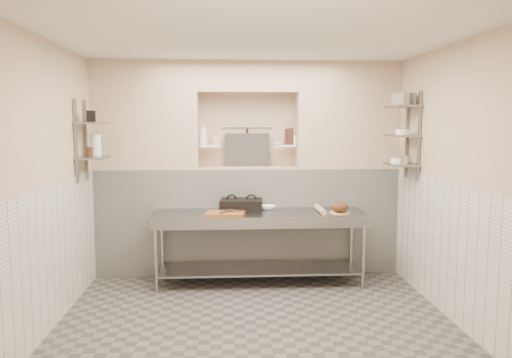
{
  "coord_description": "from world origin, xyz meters",
  "views": [
    {
      "loc": [
        -0.29,
        -4.88,
        1.99
      ],
      "look_at": [
        0.06,
        0.9,
        1.35
      ],
      "focal_mm": 35.0,
      "sensor_mm": 36.0,
      "label": 1
    }
  ],
  "objects": [
    {
      "name": "wall_right",
      "position": [
        2.05,
        0.0,
        1.4
      ],
      "size": [
        0.1,
        3.9,
        2.8
      ],
      "primitive_type": "cube",
      "color": "tan",
      "rests_on": "ground"
    },
    {
      "name": "shelf_rail_right_b",
      "position": [
        1.98,
        0.85,
        1.85
      ],
      "size": [
        0.03,
        0.03,
        1.05
      ],
      "primitive_type": "cube",
      "color": "slate",
      "rests_on": "wall_right"
    },
    {
      "name": "canister_right",
      "position": [
        1.84,
        0.91,
        1.56
      ],
      "size": [
        0.1,
        0.1,
        0.1
      ],
      "primitive_type": "cylinder",
      "color": "gray",
      "rests_on": "wall_shelf_right_lower"
    },
    {
      "name": "bowl_right_mid",
      "position": [
        1.84,
        1.02,
        1.89
      ],
      "size": [
        0.17,
        0.17,
        0.06
      ],
      "primitive_type": "cylinder",
      "color": "white",
      "rests_on": "wall_shelf_right_mid"
    },
    {
      "name": "tongs",
      "position": [
        -0.29,
        1.0,
        0.96
      ],
      "size": [
        0.17,
        0.25,
        0.03
      ],
      "primitive_type": "cylinder",
      "rotation": [
        1.57,
        0.0,
        -0.56
      ],
      "color": "gray",
      "rests_on": "cutting_board"
    },
    {
      "name": "wainscot_right",
      "position": [
        1.99,
        0.0,
        0.7
      ],
      "size": [
        0.02,
        3.9,
        1.4
      ],
      "primitive_type": "cube",
      "color": "silver",
      "rests_on": "floor"
    },
    {
      "name": "bread_board",
      "position": [
        1.1,
        1.08,
        0.91
      ],
      "size": [
        0.26,
        0.26,
        0.01
      ],
      "primitive_type": "cylinder",
      "color": "tan",
      "rests_on": "prep_table"
    },
    {
      "name": "ceiling",
      "position": [
        0.0,
        0.0,
        2.85
      ],
      "size": [
        4.0,
        3.9,
        0.1
      ],
      "primitive_type": "cube",
      "color": "silver",
      "rests_on": "ground"
    },
    {
      "name": "backwall_header",
      "position": [
        0.0,
        1.75,
        2.6
      ],
      "size": [
        1.3,
        0.4,
        0.4
      ],
      "primitive_type": "cube",
      "color": "tan",
      "rests_on": "backwall_lower"
    },
    {
      "name": "alcove_sill",
      "position": [
        0.0,
        1.75,
        1.41
      ],
      "size": [
        1.3,
        0.4,
        0.02
      ],
      "primitive_type": "cube",
      "color": "tan",
      "rests_on": "backwall_lower"
    },
    {
      "name": "backwall_pillar_right",
      "position": [
        1.33,
        1.75,
        2.1
      ],
      "size": [
        1.35,
        0.4,
        1.4
      ],
      "primitive_type": "cube",
      "color": "tan",
      "rests_on": "backwall_lower"
    },
    {
      "name": "jar_alcove",
      "position": [
        -0.41,
        1.76,
        1.78
      ],
      "size": [
        0.09,
        0.09,
        0.13
      ],
      "primitive_type": "cube",
      "color": "tan",
      "rests_on": "alcove_shelf_left"
    },
    {
      "name": "floor",
      "position": [
        0.0,
        0.0,
        -0.05
      ],
      "size": [
        4.0,
        3.9,
        0.1
      ],
      "primitive_type": "cube",
      "color": "#56514C",
      "rests_on": "ground"
    },
    {
      "name": "shelf_rail_left_b",
      "position": [
        -1.98,
        0.85,
        1.8
      ],
      "size": [
        0.03,
        0.03,
        0.95
      ],
      "primitive_type": "cube",
      "color": "slate",
      "rests_on": "wall_left"
    },
    {
      "name": "splash_panel",
      "position": [
        0.0,
        1.85,
        1.64
      ],
      "size": [
        0.6,
        0.08,
        0.45
      ],
      "primitive_type": "cube",
      "rotation": [
        -0.14,
        0.0,
        0.0
      ],
      "color": "#383330",
      "rests_on": "alcove_sill"
    },
    {
      "name": "knife_blade",
      "position": [
        -0.16,
        1.03,
        0.95
      ],
      "size": [
        0.25,
        0.1,
        0.01
      ],
      "primitive_type": "cube",
      "rotation": [
        0.0,
        0.0,
        0.28
      ],
      "color": "gray",
      "rests_on": "cutting_board"
    },
    {
      "name": "bread_loaf",
      "position": [
        1.1,
        1.08,
        0.98
      ],
      "size": [
        0.21,
        0.21,
        0.13
      ],
      "primitive_type": "ellipsoid",
      "color": "#4C2D19",
      "rests_on": "bread_board"
    },
    {
      "name": "alcove_shelf_right",
      "position": [
        0.5,
        1.75,
        1.7
      ],
      "size": [
        0.28,
        0.16,
        0.02
      ],
      "primitive_type": "cube",
      "color": "white",
      "rests_on": "backwall_lower"
    },
    {
      "name": "wall_shelf_right_upper",
      "position": [
        1.84,
        1.05,
        2.2
      ],
      "size": [
        0.3,
        0.5,
        0.03
      ],
      "primitive_type": "cube",
      "color": "slate",
      "rests_on": "wall_right"
    },
    {
      "name": "condiment_a",
      "position": [
        0.58,
        1.74,
        1.83
      ],
      "size": [
        0.06,
        0.06,
        0.23
      ],
      "primitive_type": "cylinder",
      "color": "#3B1E16",
      "rests_on": "alcove_shelf_right"
    },
    {
      "name": "backwall_pillar_left",
      "position": [
        -1.33,
        1.75,
        2.1
      ],
      "size": [
        1.35,
        0.4,
        1.4
      ],
      "primitive_type": "cube",
      "color": "tan",
      "rests_on": "backwall_lower"
    },
    {
      "name": "hanging_steel",
      "position": [
        0.0,
        1.9,
        1.78
      ],
      "size": [
        0.02,
        0.02,
        0.3
      ],
      "primitive_type": "cylinder",
      "color": "black",
      "rests_on": "utensil_rail"
    },
    {
      "name": "wall_front",
      "position": [
        0.0,
        -2.0,
        1.4
      ],
      "size": [
        4.0,
        0.1,
        2.8
      ],
      "primitive_type": "cube",
      "color": "tan",
      "rests_on": "ground"
    },
    {
      "name": "bowl_alcove",
      "position": [
        0.39,
        1.7,
        1.73
      ],
      "size": [
        0.17,
        0.17,
        0.04
      ],
      "primitive_type": "imported",
      "rotation": [
        0.0,
        0.0,
        -0.38
      ],
      "color": "white",
      "rests_on": "alcove_shelf_right"
    },
    {
      "name": "rolling_pin",
      "position": [
        0.88,
        1.17,
        0.94
      ],
      "size": [
        0.08,
        0.47,
        0.07
      ],
      "primitive_type": "cylinder",
      "rotation": [
        1.57,
        0.0,
        0.02
      ],
      "color": "tan",
      "rests_on": "prep_table"
    },
    {
      "name": "panini_press",
      "position": [
        -0.1,
        1.33,
        0.97
      ],
      "size": [
        0.56,
        0.42,
        0.14
      ],
      "rotation": [
        0.0,
        0.0,
        -0.08
      ],
      "color": "black",
      "rests_on": "prep_table"
    },
    {
      "name": "wall_shelf_right_mid",
      "position": [
        1.84,
        1.05,
        1.85
      ],
      "size": [
        0.3,
        0.5,
        0.02
      ],
      "primitive_type": "cube",
      "color": "slate",
      "rests_on": "wall_right"
    },
    {
      "name": "jar_left",
      "position": [
        -1.84,
        0.89,
        1.67
      ],
      "size": [
        0.08,
        0.08,
        0.12
      ],
      "primitive_type": "cylinder",
      "color": "#3B1E16",
      "rests_on": "wall_shelf_left_lower"
    },
    {
      "name": "jug_left",
      "position": [
        -1.84,
        1.16,
        1.74
      ],
      "size": [
        0.13,
        0.13,
        0.25
      ],
      "primitive_type": "cylinder",
      "color": "white",
      "rests_on": "wall_shelf_left_lower"
    },
    {
      "name": "shelf_rail_right_a",
      "position": [
        1.98,
        1.25,
        1.85
      ],
      "size": [
        0.03,
        0.03,
        1.05
      ],
      "primitive_type": "cube",
      "color": "slate",
      "rests_on": "wall_right"
    },
    {
      "name": "wainscot_left",
      "position": [
        -1.99,
        0.0,
        0.7
      ],
      "size": [
        0.02,
        3.9,
        1.4
      ],
      "primitive_type": "cube",
      "color": "silver",
      "rests_on": "floor"
    },
    {
      "name": "wall_shelf_right_lower",
      "position": [
        1.84,
        1.05,
        1.5
      ],
      "size": [
        0.3,
        0.5,
        0.02
      ],
      "primitive_type": "cube",
      "color": "slate",
      "rests_on": "wall_right"
    },
    {
      "name": "wall_back",
      "position": [
        0.0,
        2.0,
        1.4
      ],
      "size": [
        4.0,
        0.1,
        2.8
      ],
      "primitive_type": "cube",
      "color": "tan",
      "rests_on": "ground"
    },
    {
      "name": "wall_shelf_left_lower",
      "position": [
        -1.84,
        1.05,
        1.6
      ],
      "size": [
        0.3,
        0.5,
        0.02
      ],
      "primitive_type": "cube",
      "color": "slate",
      "rests_on": "wall_left"
    },
    {
      "name": "alcove_shelf_left",
      "position": [
        -0.5,
        1.75,
        1.7
      ],
      "size": [
        0.28,
        0.16,
        0.02
      ],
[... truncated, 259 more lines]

